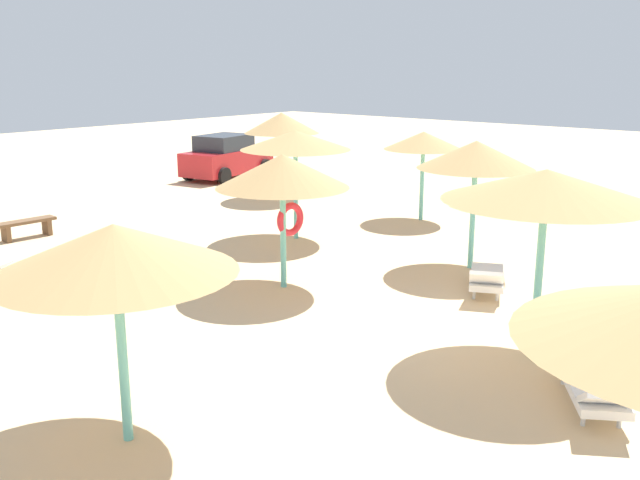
% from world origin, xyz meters
% --- Properties ---
extents(ground_plane, '(80.00, 80.00, 0.00)m').
position_xyz_m(ground_plane, '(0.00, 0.00, 0.00)').
color(ground_plane, '#DBBA8C').
extents(parasol_0, '(2.55, 2.55, 2.85)m').
position_xyz_m(parasol_0, '(3.86, 1.83, 2.54)').
color(parasol_0, '#6BC6BC').
rests_on(parasol_0, ground).
extents(parasol_1, '(3.08, 3.08, 2.98)m').
position_xyz_m(parasol_1, '(0.00, -1.34, 2.72)').
color(parasol_1, '#6BC6BC').
rests_on(parasol_1, ground).
extents(parasol_4, '(2.84, 2.84, 2.71)m').
position_xyz_m(parasol_4, '(-5.52, 1.43, 2.41)').
color(parasol_4, '#6BC6BC').
rests_on(parasol_4, ground).
extents(parasol_5, '(2.68, 2.68, 2.74)m').
position_xyz_m(parasol_5, '(0.15, 4.10, 2.38)').
color(parasol_5, '#6BC6BC').
rests_on(parasol_5, ground).
extents(parasol_6, '(2.27, 2.27, 2.58)m').
position_xyz_m(parasol_6, '(7.41, 5.36, 2.31)').
color(parasol_6, '#6BC6BC').
rests_on(parasol_6, ground).
extents(parasol_7, '(2.83, 2.83, 2.82)m').
position_xyz_m(parasol_7, '(3.39, 6.67, 2.56)').
color(parasol_7, '#6BC6BC').
rests_on(parasol_7, ground).
extents(parasol_8, '(2.50, 2.50, 2.88)m').
position_xyz_m(parasol_8, '(7.32, 10.82, 2.53)').
color(parasol_8, '#6BC6BC').
rests_on(parasol_8, ground).
extents(lounger_0, '(1.98, 1.41, 0.69)m').
position_xyz_m(lounger_0, '(2.48, 0.73, 0.32)').
color(lounger_0, white).
rests_on(lounger_0, ground).
extents(lounger_1, '(1.95, 1.57, 0.67)m').
position_xyz_m(lounger_1, '(-1.09, -2.65, 0.31)').
color(lounger_1, white).
rests_on(lounger_1, ground).
extents(bench_0, '(1.52, 0.48, 0.49)m').
position_xyz_m(bench_0, '(-1.17, 12.08, 0.35)').
color(bench_0, brown).
rests_on(bench_0, ground).
extents(parked_car, '(4.22, 2.49, 1.72)m').
position_xyz_m(parked_car, '(9.08, 15.50, 0.82)').
color(parked_car, '#B21E23').
rests_on(parked_car, ground).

